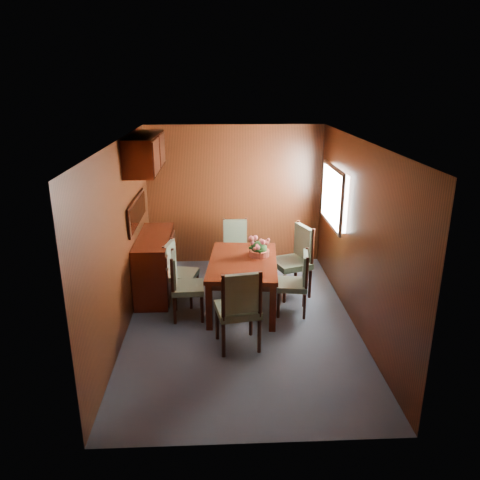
{
  "coord_description": "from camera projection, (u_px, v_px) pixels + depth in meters",
  "views": [
    {
      "loc": [
        -0.28,
        -5.62,
        3.09
      ],
      "look_at": [
        0.0,
        0.33,
        1.05
      ],
      "focal_mm": 35.0,
      "sensor_mm": 36.0,
      "label": 1
    }
  ],
  "objects": [
    {
      "name": "sideboard",
      "position": [
        155.0,
        264.0,
        7.07
      ],
      "size": [
        0.48,
        1.4,
        0.9
      ],
      "primitive_type": "cube",
      "color": "black",
      "rests_on": "ground"
    },
    {
      "name": "dining_table",
      "position": [
        243.0,
        267.0,
        6.56
      ],
      "size": [
        1.07,
        1.58,
        0.7
      ],
      "rotation": [
        0.0,
        0.0,
        -0.09
      ],
      "color": "black",
      "rests_on": "ground"
    },
    {
      "name": "room_shell",
      "position": [
        232.0,
        198.0,
        6.1
      ],
      "size": [
        3.06,
        4.52,
        2.41
      ],
      "color": "black",
      "rests_on": "ground"
    },
    {
      "name": "chair_left_far",
      "position": [
        177.0,
        269.0,
        6.73
      ],
      "size": [
        0.5,
        0.51,
        0.92
      ],
      "rotation": [
        0.0,
        0.0,
        -1.78
      ],
      "color": "black",
      "rests_on": "ground"
    },
    {
      "name": "flower_centerpiece",
      "position": [
        259.0,
        246.0,
        6.65
      ],
      "size": [
        0.31,
        0.31,
        0.31
      ],
      "color": "#BF533A",
      "rests_on": "dining_table"
    },
    {
      "name": "chair_foot",
      "position": [
        235.0,
        243.0,
        7.82
      ],
      "size": [
        0.44,
        0.42,
        0.9
      ],
      "rotation": [
        0.0,
        0.0,
        3.17
      ],
      "color": "black",
      "rests_on": "ground"
    },
    {
      "name": "ground",
      "position": [
        241.0,
        321.0,
        6.32
      ],
      "size": [
        4.5,
        4.5,
        0.0
      ],
      "primitive_type": "plane",
      "color": "#353C48",
      "rests_on": "ground"
    },
    {
      "name": "chair_left_near",
      "position": [
        182.0,
        282.0,
        6.28
      ],
      "size": [
        0.45,
        0.46,
        0.93
      ],
      "rotation": [
        0.0,
        0.0,
        -1.51
      ],
      "color": "black",
      "rests_on": "ground"
    },
    {
      "name": "chair_head",
      "position": [
        239.0,
        305.0,
        5.49
      ],
      "size": [
        0.57,
        0.56,
        1.05
      ],
      "rotation": [
        0.0,
        0.0,
        0.18
      ],
      "color": "black",
      "rests_on": "ground"
    },
    {
      "name": "chair_right_far",
      "position": [
        296.0,
        256.0,
        6.97
      ],
      "size": [
        0.63,
        0.64,
        1.08
      ],
      "rotation": [
        0.0,
        0.0,
        1.91
      ],
      "color": "black",
      "rests_on": "ground"
    },
    {
      "name": "chair_right_near",
      "position": [
        297.0,
        279.0,
        6.41
      ],
      "size": [
        0.47,
        0.49,
        0.9
      ],
      "rotation": [
        0.0,
        0.0,
        1.41
      ],
      "color": "black",
      "rests_on": "ground"
    }
  ]
}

